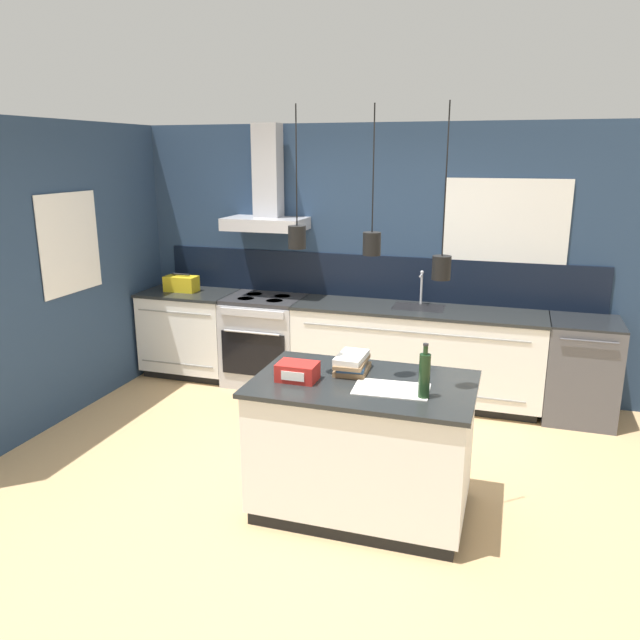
% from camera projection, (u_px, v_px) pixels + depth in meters
% --- Properties ---
extents(ground_plane, '(16.00, 16.00, 0.00)m').
position_uv_depth(ground_plane, '(308.00, 472.00, 4.68)').
color(ground_plane, tan).
rests_on(ground_plane, ground).
extents(wall_back, '(5.60, 2.51, 2.60)m').
position_uv_depth(wall_back, '(365.00, 253.00, 6.18)').
color(wall_back, navy).
rests_on(wall_back, ground_plane).
extents(wall_left, '(0.08, 3.80, 2.60)m').
position_uv_depth(wall_left, '(80.00, 268.00, 5.69)').
color(wall_left, navy).
rests_on(wall_left, ground_plane).
extents(counter_run_left, '(0.96, 0.64, 0.91)m').
position_uv_depth(counter_run_left, '(191.00, 332.00, 6.67)').
color(counter_run_left, black).
rests_on(counter_run_left, ground_plane).
extents(counter_run_sink, '(2.35, 0.64, 1.24)m').
position_uv_depth(counter_run_sink, '(416.00, 354.00, 5.97)').
color(counter_run_sink, black).
rests_on(counter_run_sink, ground_plane).
extents(oven_range, '(0.77, 0.66, 0.91)m').
position_uv_depth(oven_range, '(265.00, 340.00, 6.41)').
color(oven_range, '#B5B5BA').
rests_on(oven_range, ground_plane).
extents(dishwasher, '(0.60, 0.65, 0.91)m').
position_uv_depth(dishwasher, '(581.00, 370.00, 5.54)').
color(dishwasher, '#4C4C51').
rests_on(dishwasher, ground_plane).
extents(kitchen_island, '(1.41, 0.89, 0.91)m').
position_uv_depth(kitchen_island, '(362.00, 446.00, 4.09)').
color(kitchen_island, black).
rests_on(kitchen_island, ground_plane).
extents(bottle_on_island, '(0.07, 0.07, 0.34)m').
position_uv_depth(bottle_on_island, '(424.00, 375.00, 3.68)').
color(bottle_on_island, '#193319').
rests_on(bottle_on_island, kitchen_island).
extents(book_stack, '(0.22, 0.34, 0.12)m').
position_uv_depth(book_stack, '(352.00, 363.00, 4.14)').
color(book_stack, olive).
rests_on(book_stack, kitchen_island).
extents(red_supply_box, '(0.25, 0.19, 0.12)m').
position_uv_depth(red_supply_box, '(297.00, 372.00, 3.99)').
color(red_supply_box, red).
rests_on(red_supply_box, kitchen_island).
extents(paper_pile, '(0.48, 0.32, 0.01)m').
position_uv_depth(paper_pile, '(391.00, 389.00, 3.85)').
color(paper_pile, silver).
rests_on(paper_pile, kitchen_island).
extents(yellow_toolbox, '(0.34, 0.18, 0.19)m').
position_uv_depth(yellow_toolbox, '(181.00, 284.00, 6.55)').
color(yellow_toolbox, gold).
rests_on(yellow_toolbox, counter_run_left).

